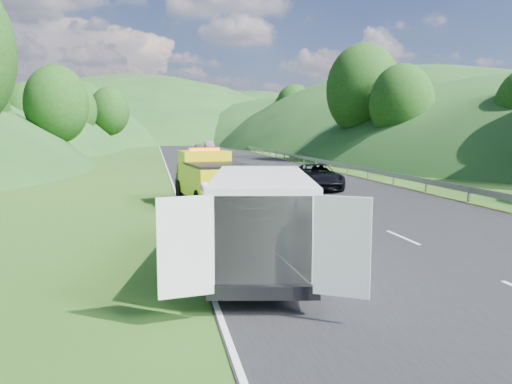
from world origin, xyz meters
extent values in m
plane|color=#38661E|center=(0.00, 0.00, 0.00)|extent=(320.00, 320.00, 0.00)
cube|color=black|center=(3.00, 40.00, 0.01)|extent=(14.00, 200.00, 0.02)
cube|color=gray|center=(10.30, 52.50, 0.00)|extent=(0.06, 140.00, 1.52)
cylinder|color=black|center=(-3.77, 8.14, 0.53)|extent=(0.51, 1.11, 1.07)
cylinder|color=black|center=(-1.77, 8.41, 0.53)|extent=(0.51, 1.11, 1.07)
cylinder|color=black|center=(-3.20, 3.91, 0.53)|extent=(0.51, 1.11, 1.07)
cylinder|color=black|center=(-1.19, 4.19, 0.53)|extent=(0.51, 1.11, 1.07)
cube|color=yellow|center=(-2.65, 7.38, 1.54)|extent=(2.50, 2.00, 2.02)
cube|color=yellow|center=(-2.33, 5.00, 1.28)|extent=(2.81, 3.90, 1.38)
cube|color=black|center=(-2.33, 5.00, 2.02)|extent=(2.81, 3.90, 0.11)
cube|color=black|center=(-2.82, 8.64, 0.96)|extent=(2.28, 1.55, 0.75)
cube|color=black|center=(-2.90, 9.28, 0.75)|extent=(2.25, 0.51, 0.53)
cube|color=yellow|center=(-2.87, 9.01, 1.65)|extent=(2.22, 1.12, 1.17)
cube|color=orange|center=(-2.65, 7.38, 2.61)|extent=(1.51, 0.46, 0.17)
cube|color=black|center=(-2.75, 8.12, 1.92)|extent=(2.02, 0.36, 0.96)
cylinder|color=black|center=(-3.08, -2.91, 0.44)|extent=(0.50, 0.93, 0.88)
cylinder|color=black|center=(-1.14, -3.30, 0.44)|extent=(0.50, 0.93, 0.88)
cylinder|color=black|center=(-3.82, -6.59, 0.44)|extent=(0.50, 0.93, 0.88)
cylinder|color=black|center=(-1.88, -6.98, 0.44)|extent=(0.50, 0.93, 0.88)
cube|color=white|center=(-2.50, -5.05, 1.49)|extent=(3.34, 6.06, 2.04)
cube|color=white|center=(-1.90, -2.08, 1.05)|extent=(2.35, 1.41, 1.10)
cube|color=black|center=(-1.95, -2.30, 1.93)|extent=(2.07, 0.77, 0.92)
cube|color=black|center=(-3.05, -7.81, 1.49)|extent=(1.86, 0.48, 1.76)
cube|color=white|center=(-4.55, -8.01, 1.49)|extent=(1.04, 0.22, 1.87)
cube|color=white|center=(-1.75, -8.57, 1.49)|extent=(0.93, 0.60, 1.87)
cube|color=black|center=(-3.07, -7.91, 0.50)|extent=(2.19, 0.60, 0.28)
imported|color=silver|center=(-3.38, -0.18, 0.00)|extent=(0.55, 0.71, 1.82)
imported|color=tan|center=(-2.63, -1.32, 0.00)|extent=(0.52, 0.43, 1.00)
imported|color=black|center=(-1.73, -4.69, 0.00)|extent=(1.13, 0.88, 1.54)
cube|color=#5D5C45|center=(-4.35, -0.04, 0.26)|extent=(0.34, 0.23, 0.51)
cylinder|color=black|center=(-1.81, -5.22, 0.00)|extent=(0.72, 0.72, 0.20)
imported|color=black|center=(4.48, 11.46, 0.00)|extent=(2.97, 5.56, 1.49)
imported|color=#47464B|center=(1.90, 60.98, 0.00)|extent=(1.51, 3.74, 1.28)
imported|color=#774F61|center=(4.73, 72.47, 0.00)|extent=(1.45, 4.16, 1.37)
imported|color=#A75953|center=(2.77, 95.42, 0.00)|extent=(2.22, 5.46, 1.58)
camera|label=1|loc=(-5.08, -16.99, 3.64)|focal=35.00mm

